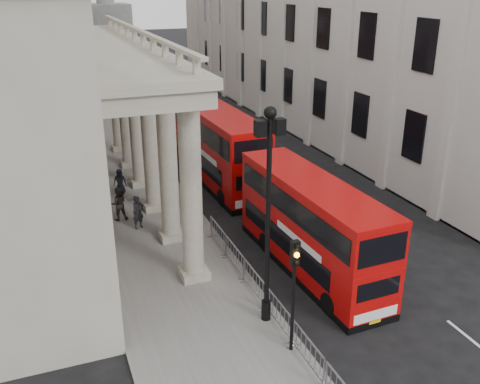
{
  "coord_description": "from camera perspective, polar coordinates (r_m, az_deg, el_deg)",
  "views": [
    {
      "loc": [
        -7.72,
        -11.82,
        12.36
      ],
      "look_at": [
        0.96,
        10.87,
        2.59
      ],
      "focal_mm": 40.0,
      "sensor_mm": 36.0,
      "label": 1
    }
  ],
  "objects": [
    {
      "name": "lamp_post_north",
      "position": [
        48.91,
        -12.62,
        12.63
      ],
      "size": [
        1.05,
        0.44,
        8.32
      ],
      "color": "black",
      "rests_on": "sidewalk_west"
    },
    {
      "name": "bus_far",
      "position": [
        34.04,
        -2.28,
        4.97
      ],
      "size": [
        2.95,
        10.95,
        4.69
      ],
      "rotation": [
        0.0,
        0.0,
        0.03
      ],
      "color": "#B50808",
      "rests_on": "ground"
    },
    {
      "name": "bus_near",
      "position": [
        23.86,
        7.6,
        -3.43
      ],
      "size": [
        2.79,
        9.96,
        4.26
      ],
      "rotation": [
        0.0,
        0.0,
        0.04
      ],
      "color": "#BA0908",
      "rests_on": "ground"
    },
    {
      "name": "traffic_light",
      "position": [
        18.11,
        5.81,
        -8.94
      ],
      "size": [
        0.28,
        0.33,
        4.3
      ],
      "color": "black",
      "rests_on": "sidewalk_west"
    },
    {
      "name": "pedestrian_c",
      "position": [
        33.06,
        -12.69,
        1.09
      ],
      "size": [
        0.89,
        0.71,
        1.59
      ],
      "primitive_type": "imported",
      "rotation": [
        0.0,
        0.0,
        5.99
      ],
      "color": "black",
      "rests_on": "sidewalk_west"
    },
    {
      "name": "sidewalk_west",
      "position": [
        43.84,
        -13.95,
        4.96
      ],
      "size": [
        6.0,
        140.0,
        0.12
      ],
      "primitive_type": "cube",
      "color": "slate",
      "rests_on": "ground"
    },
    {
      "name": "lamp_post_mid",
      "position": [
        33.44,
        -8.2,
        8.81
      ],
      "size": [
        1.05,
        0.44,
        8.32
      ],
      "color": "black",
      "rests_on": "sidewalk_west"
    },
    {
      "name": "sidewalk_east",
      "position": [
        48.48,
        5.83,
        7.09
      ],
      "size": [
        3.0,
        140.0,
        0.12
      ],
      "primitive_type": "cube",
      "color": "slate",
      "rests_on": "ground"
    },
    {
      "name": "crowd_barriers",
      "position": [
        19.7,
        5.62,
        -14.62
      ],
      "size": [
        0.5,
        18.75,
        1.1
      ],
      "color": "gray",
      "rests_on": "sidewalk_west"
    },
    {
      "name": "pedestrian_a",
      "position": [
        28.3,
        -10.82,
        -2.14
      ],
      "size": [
        0.77,
        0.66,
        1.79
      ],
      "primitive_type": "imported",
      "rotation": [
        0.0,
        0.0,
        0.42
      ],
      "color": "black",
      "rests_on": "sidewalk_west"
    },
    {
      "name": "kerb",
      "position": [
        44.26,
        -10.16,
        5.43
      ],
      "size": [
        0.2,
        140.0,
        0.14
      ],
      "primitive_type": "cube",
      "color": "slate",
      "rests_on": "ground"
    },
    {
      "name": "lamp_post_south",
      "position": [
        18.88,
        3.03,
        -1.37
      ],
      "size": [
        1.05,
        0.44,
        8.32
      ],
      "color": "black",
      "rests_on": "sidewalk_west"
    },
    {
      "name": "pedestrian_b",
      "position": [
        29.45,
        -12.86,
        -1.22
      ],
      "size": [
        0.93,
        0.73,
        1.9
      ],
      "primitive_type": "imported",
      "rotation": [
        0.0,
        0.0,
        3.13
      ],
      "color": "#282220",
      "rests_on": "sidewalk_west"
    }
  ]
}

